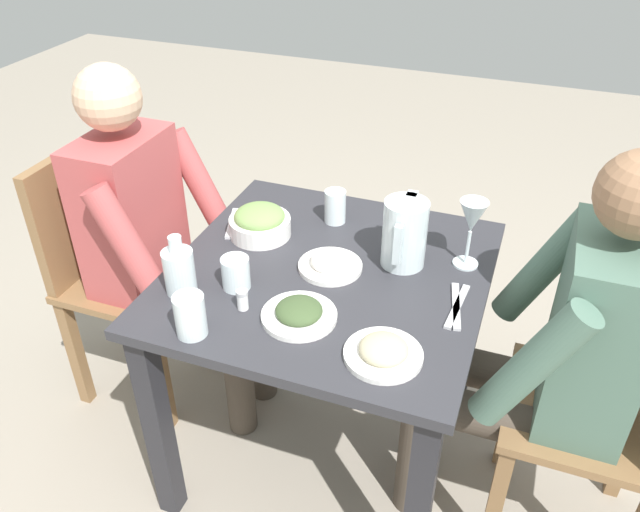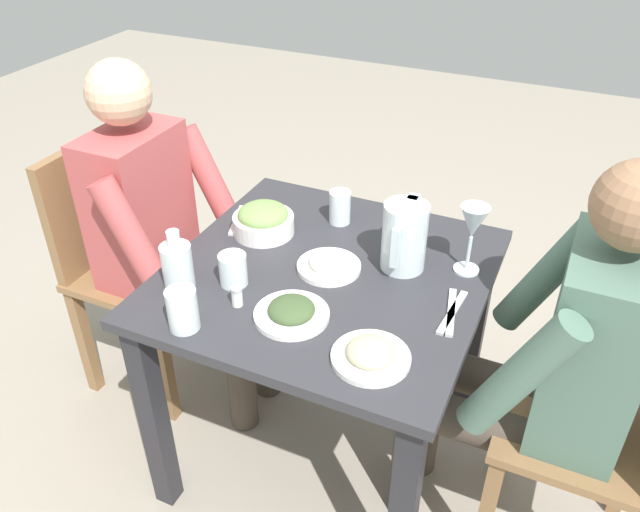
% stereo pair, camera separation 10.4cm
% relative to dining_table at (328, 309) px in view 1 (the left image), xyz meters
% --- Properties ---
extents(ground_plane, '(8.00, 8.00, 0.00)m').
position_rel_dining_table_xyz_m(ground_plane, '(0.00, 0.00, -0.59)').
color(ground_plane, gray).
extents(dining_table, '(0.84, 0.84, 0.72)m').
position_rel_dining_table_xyz_m(dining_table, '(0.00, 0.00, 0.00)').
color(dining_table, '#2D2D33').
rests_on(dining_table, ground_plane).
extents(chair_near, '(0.40, 0.40, 0.89)m').
position_rel_dining_table_xyz_m(chair_near, '(-0.08, -0.80, -0.08)').
color(chair_near, olive).
rests_on(chair_near, ground_plane).
extents(chair_far, '(0.40, 0.40, 0.89)m').
position_rel_dining_table_xyz_m(chair_far, '(0.02, 0.80, -0.08)').
color(chair_far, olive).
rests_on(chair_far, ground_plane).
extents(diner_near, '(0.48, 0.53, 1.19)m').
position_rel_dining_table_xyz_m(diner_near, '(-0.08, -0.59, 0.07)').
color(diner_near, '#B24C4C').
rests_on(diner_near, ground_plane).
extents(diner_far, '(0.48, 0.53, 1.19)m').
position_rel_dining_table_xyz_m(diner_far, '(0.02, 0.59, 0.07)').
color(diner_far, '#4C6B5B').
rests_on(diner_far, ground_plane).
extents(water_pitcher, '(0.16, 0.12, 0.19)m').
position_rel_dining_table_xyz_m(water_pitcher, '(-0.11, 0.18, 0.23)').
color(water_pitcher, silver).
rests_on(water_pitcher, dining_table).
extents(salad_bowl, '(0.18, 0.18, 0.09)m').
position_rel_dining_table_xyz_m(salad_bowl, '(-0.10, -0.25, 0.17)').
color(salad_bowl, white).
rests_on(salad_bowl, dining_table).
extents(plate_dolmas, '(0.19, 0.19, 0.05)m').
position_rel_dining_table_xyz_m(plate_dolmas, '(0.21, -0.00, 0.15)').
color(plate_dolmas, white).
rests_on(plate_dolmas, dining_table).
extents(plate_yoghurt, '(0.17, 0.17, 0.05)m').
position_rel_dining_table_xyz_m(plate_yoghurt, '(-0.01, 0.00, 0.15)').
color(plate_yoghurt, white).
rests_on(plate_yoghurt, dining_table).
extents(plate_beans, '(0.18, 0.18, 0.05)m').
position_rel_dining_table_xyz_m(plate_beans, '(0.27, 0.23, 0.15)').
color(plate_beans, white).
rests_on(plate_beans, dining_table).
extents(water_glass_near_left, '(0.06, 0.06, 0.10)m').
position_rel_dining_table_xyz_m(water_glass_near_left, '(-0.25, -0.07, 0.18)').
color(water_glass_near_left, silver).
rests_on(water_glass_near_left, dining_table).
extents(water_glass_near_right, '(0.07, 0.07, 0.09)m').
position_rel_dining_table_xyz_m(water_glass_near_right, '(0.15, -0.20, 0.17)').
color(water_glass_near_right, silver).
rests_on(water_glass_near_right, dining_table).
extents(water_glass_center, '(0.07, 0.07, 0.11)m').
position_rel_dining_table_xyz_m(water_glass_center, '(0.35, -0.22, 0.18)').
color(water_glass_center, silver).
rests_on(water_glass_center, dining_table).
extents(wine_glass, '(0.08, 0.08, 0.20)m').
position_rel_dining_table_xyz_m(wine_glass, '(-0.16, 0.34, 0.27)').
color(wine_glass, silver).
rests_on(wine_glass, dining_table).
extents(oil_carafe, '(0.08, 0.08, 0.16)m').
position_rel_dining_table_xyz_m(oil_carafe, '(0.22, -0.32, 0.19)').
color(oil_carafe, silver).
rests_on(oil_carafe, dining_table).
extents(salt_shaker, '(0.03, 0.03, 0.05)m').
position_rel_dining_table_xyz_m(salt_shaker, '(0.23, -0.14, 0.16)').
color(salt_shaker, white).
rests_on(salt_shaker, dining_table).
extents(fork_near, '(0.17, 0.08, 0.01)m').
position_rel_dining_table_xyz_m(fork_near, '(-0.13, -0.35, 0.13)').
color(fork_near, silver).
rests_on(fork_near, dining_table).
extents(knife_near, '(0.19, 0.03, 0.01)m').
position_rel_dining_table_xyz_m(knife_near, '(0.04, 0.35, 0.13)').
color(knife_near, silver).
rests_on(knife_near, dining_table).
extents(fork_far, '(0.17, 0.08, 0.01)m').
position_rel_dining_table_xyz_m(fork_far, '(-0.19, -0.30, 0.13)').
color(fork_far, silver).
rests_on(fork_far, dining_table).
extents(knife_far, '(0.18, 0.06, 0.01)m').
position_rel_dining_table_xyz_m(knife_far, '(0.04, 0.35, 0.13)').
color(knife_far, silver).
rests_on(knife_far, dining_table).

